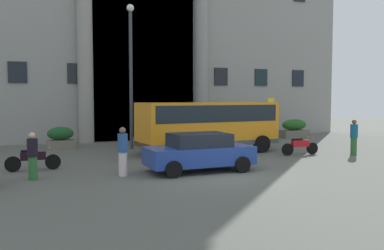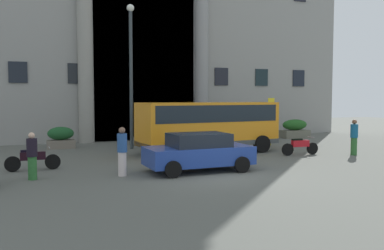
{
  "view_description": "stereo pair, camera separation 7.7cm",
  "coord_description": "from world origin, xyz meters",
  "px_view_note": "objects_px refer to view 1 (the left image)",
  "views": [
    {
      "loc": [
        -6.72,
        -13.68,
        2.87
      ],
      "look_at": [
        1.45,
        5.75,
        1.44
      ],
      "focal_mm": 38.63,
      "sensor_mm": 36.0,
      "label": 1
    },
    {
      "loc": [
        -6.65,
        -13.71,
        2.87
      ],
      "look_at": [
        1.45,
        5.75,
        1.44
      ],
      "focal_mm": 38.63,
      "sensor_mm": 36.0,
      "label": 2
    }
  ],
  "objects_px": {
    "orange_minibus": "(208,122)",
    "scooter_by_planter": "(299,146)",
    "hedge_planter_entrance_right": "(61,138)",
    "pedestrian_child_trailing": "(33,156)",
    "bus_stop_sign": "(271,116)",
    "motorcycle_near_kerb": "(32,159)",
    "pedestrian_man_red_shirt": "(354,137)",
    "hedge_planter_entrance_left": "(240,130)",
    "lamppost_plaza_centre": "(131,66)",
    "parked_sedan_far": "(199,152)",
    "hedge_planter_west": "(147,135)",
    "hedge_planter_far_east": "(294,129)",
    "pedestrian_woman_dark_dress": "(123,151)"
  },
  "relations": [
    {
      "from": "bus_stop_sign",
      "to": "hedge_planter_west",
      "type": "relative_size",
      "value": 1.88
    },
    {
      "from": "hedge_planter_entrance_right",
      "to": "pedestrian_child_trailing",
      "type": "bearing_deg",
      "value": -100.99
    },
    {
      "from": "parked_sedan_far",
      "to": "pedestrian_man_red_shirt",
      "type": "distance_m",
      "value": 8.95
    },
    {
      "from": "motorcycle_near_kerb",
      "to": "pedestrian_woman_dark_dress",
      "type": "distance_m",
      "value": 3.91
    },
    {
      "from": "parked_sedan_far",
      "to": "pedestrian_child_trailing",
      "type": "height_order",
      "value": "pedestrian_child_trailing"
    },
    {
      "from": "bus_stop_sign",
      "to": "motorcycle_near_kerb",
      "type": "distance_m",
      "value": 13.95
    },
    {
      "from": "orange_minibus",
      "to": "hedge_planter_west",
      "type": "xyz_separation_m",
      "value": [
        -1.88,
        4.71,
        -1.01
      ]
    },
    {
      "from": "motorcycle_near_kerb",
      "to": "pedestrian_woman_dark_dress",
      "type": "relative_size",
      "value": 1.16
    },
    {
      "from": "scooter_by_planter",
      "to": "pedestrian_child_trailing",
      "type": "bearing_deg",
      "value": -168.6
    },
    {
      "from": "orange_minibus",
      "to": "scooter_by_planter",
      "type": "height_order",
      "value": "orange_minibus"
    },
    {
      "from": "scooter_by_planter",
      "to": "pedestrian_woman_dark_dress",
      "type": "distance_m",
      "value": 9.57
    },
    {
      "from": "hedge_planter_west",
      "to": "pedestrian_man_red_shirt",
      "type": "distance_m",
      "value": 11.62
    },
    {
      "from": "orange_minibus",
      "to": "hedge_planter_entrance_right",
      "type": "relative_size",
      "value": 4.91
    },
    {
      "from": "bus_stop_sign",
      "to": "parked_sedan_far",
      "type": "distance_m",
      "value": 9.77
    },
    {
      "from": "bus_stop_sign",
      "to": "motorcycle_near_kerb",
      "type": "xyz_separation_m",
      "value": [
        -13.39,
        -3.67,
        -1.27
      ]
    },
    {
      "from": "scooter_by_planter",
      "to": "parked_sedan_far",
      "type": "bearing_deg",
      "value": -156.68
    },
    {
      "from": "hedge_planter_entrance_right",
      "to": "pedestrian_man_red_shirt",
      "type": "relative_size",
      "value": 0.84
    },
    {
      "from": "motorcycle_near_kerb",
      "to": "scooter_by_planter",
      "type": "xyz_separation_m",
      "value": [
        12.37,
        -0.44,
        -0.0
      ]
    },
    {
      "from": "scooter_by_planter",
      "to": "pedestrian_man_red_shirt",
      "type": "distance_m",
      "value": 2.73
    },
    {
      "from": "bus_stop_sign",
      "to": "lamppost_plaza_centre",
      "type": "distance_m",
      "value": 8.71
    },
    {
      "from": "hedge_planter_west",
      "to": "pedestrian_child_trailing",
      "type": "height_order",
      "value": "pedestrian_child_trailing"
    },
    {
      "from": "pedestrian_child_trailing",
      "to": "hedge_planter_far_east",
      "type": "bearing_deg",
      "value": -2.0
    },
    {
      "from": "hedge_planter_far_east",
      "to": "motorcycle_near_kerb",
      "type": "xyz_separation_m",
      "value": [
        -17.53,
        -6.91,
        -0.17
      ]
    },
    {
      "from": "hedge_planter_entrance_left",
      "to": "motorcycle_near_kerb",
      "type": "distance_m",
      "value": 14.85
    },
    {
      "from": "bus_stop_sign",
      "to": "hedge_planter_far_east",
      "type": "relative_size",
      "value": 1.36
    },
    {
      "from": "hedge_planter_far_east",
      "to": "scooter_by_planter",
      "type": "bearing_deg",
      "value": -125.08
    },
    {
      "from": "hedge_planter_entrance_right",
      "to": "pedestrian_woman_dark_dress",
      "type": "relative_size",
      "value": 0.84
    },
    {
      "from": "hedge_planter_west",
      "to": "scooter_by_planter",
      "type": "relative_size",
      "value": 0.74
    },
    {
      "from": "bus_stop_sign",
      "to": "scooter_by_planter",
      "type": "distance_m",
      "value": 4.43
    },
    {
      "from": "hedge_planter_entrance_right",
      "to": "motorcycle_near_kerb",
      "type": "bearing_deg",
      "value": -103.74
    },
    {
      "from": "orange_minibus",
      "to": "scooter_by_planter",
      "type": "xyz_separation_m",
      "value": [
        3.81,
        -2.51,
        -1.11
      ]
    },
    {
      "from": "parked_sedan_far",
      "to": "lamppost_plaza_centre",
      "type": "bearing_deg",
      "value": 95.29
    },
    {
      "from": "motorcycle_near_kerb",
      "to": "pedestrian_man_red_shirt",
      "type": "distance_m",
      "value": 14.94
    },
    {
      "from": "orange_minibus",
      "to": "pedestrian_man_red_shirt",
      "type": "bearing_deg",
      "value": -33.28
    },
    {
      "from": "motorcycle_near_kerb",
      "to": "hedge_planter_far_east",
      "type": "bearing_deg",
      "value": 20.91
    },
    {
      "from": "hedge_planter_far_east",
      "to": "orange_minibus",
      "type": "bearing_deg",
      "value": -151.62
    },
    {
      "from": "parked_sedan_far",
      "to": "hedge_planter_far_east",
      "type": "bearing_deg",
      "value": 39.75
    },
    {
      "from": "hedge_planter_far_east",
      "to": "hedge_planter_west",
      "type": "bearing_deg",
      "value": -179.26
    },
    {
      "from": "orange_minibus",
      "to": "motorcycle_near_kerb",
      "type": "distance_m",
      "value": 8.87
    },
    {
      "from": "hedge_planter_entrance_left",
      "to": "hedge_planter_far_east",
      "type": "height_order",
      "value": "hedge_planter_entrance_left"
    },
    {
      "from": "parked_sedan_far",
      "to": "pedestrian_woman_dark_dress",
      "type": "height_order",
      "value": "pedestrian_woman_dark_dress"
    },
    {
      "from": "pedestrian_child_trailing",
      "to": "bus_stop_sign",
      "type": "bearing_deg",
      "value": -6.09
    },
    {
      "from": "pedestrian_woman_dark_dress",
      "to": "bus_stop_sign",
      "type": "bearing_deg",
      "value": -6.45
    },
    {
      "from": "hedge_planter_west",
      "to": "hedge_planter_far_east",
      "type": "bearing_deg",
      "value": 0.74
    },
    {
      "from": "bus_stop_sign",
      "to": "lamppost_plaza_centre",
      "type": "bearing_deg",
      "value": 169.74
    },
    {
      "from": "motorcycle_near_kerb",
      "to": "scooter_by_planter",
      "type": "height_order",
      "value": "same"
    },
    {
      "from": "orange_minibus",
      "to": "scooter_by_planter",
      "type": "distance_m",
      "value": 4.69
    },
    {
      "from": "scooter_by_planter",
      "to": "hedge_planter_entrance_right",
      "type": "bearing_deg",
      "value": 149.94
    },
    {
      "from": "parked_sedan_far",
      "to": "pedestrian_woman_dark_dress",
      "type": "xyz_separation_m",
      "value": [
        -2.96,
        0.17,
        0.15
      ]
    },
    {
      "from": "hedge_planter_entrance_right",
      "to": "lamppost_plaza_centre",
      "type": "bearing_deg",
      "value": -26.61
    }
  ]
}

